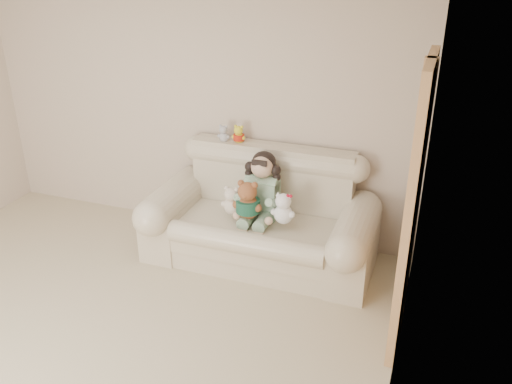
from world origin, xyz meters
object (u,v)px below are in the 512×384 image
at_px(cream_teddy, 232,198).
at_px(seated_child, 262,185).
at_px(brown_teddy, 248,196).
at_px(white_cat, 283,205).
at_px(sofa, 260,211).

bearing_deg(cream_teddy, seated_child, 46.55).
height_order(seated_child, cream_teddy, seated_child).
relative_size(brown_teddy, cream_teddy, 1.34).
height_order(brown_teddy, cream_teddy, brown_teddy).
xyz_separation_m(seated_child, white_cat, (0.27, -0.20, -0.07)).
height_order(sofa, seated_child, seated_child).
xyz_separation_m(seated_child, cream_teddy, (-0.22, -0.19, -0.08)).
xyz_separation_m(sofa, white_cat, (0.26, -0.12, 0.16)).
bearing_deg(white_cat, sofa, 156.12).
distance_m(seated_child, brown_teddy, 0.23).
bearing_deg(seated_child, cream_teddy, -137.29).
relative_size(seated_child, white_cat, 1.85).
bearing_deg(cream_teddy, brown_teddy, -3.38).
height_order(sofa, white_cat, sofa).
xyz_separation_m(sofa, seated_child, (-0.00, 0.08, 0.23)).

